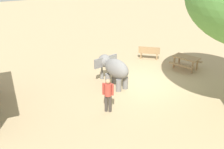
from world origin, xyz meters
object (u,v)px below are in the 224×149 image
Objects in this scene: elephant at (114,68)px; wooden_bench at (149,52)px; person_handler at (108,93)px; picnic_table_near at (186,60)px.

elephant reaches higher than wooden_bench.
picnic_table_near is (2.59, -6.15, -0.36)m from person_handler.
wooden_bench is at bearing -12.67° from person_handler.
wooden_bench is 0.69× the size of picnic_table_near.
person_handler reaches higher than elephant.
elephant is at bearing 3.80° from person_handler.
elephant is 1.12× the size of picnic_table_near.
wooden_bench is 2.60m from picnic_table_near.
wooden_bench is at bearing 2.51° from picnic_table_near.
elephant is 4.52m from wooden_bench.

